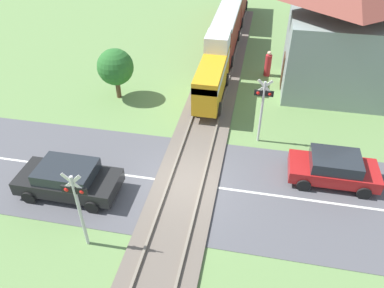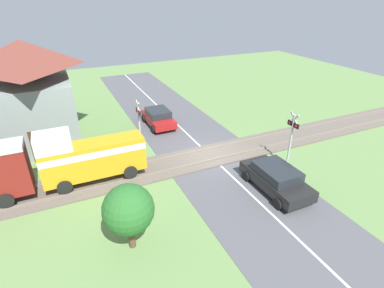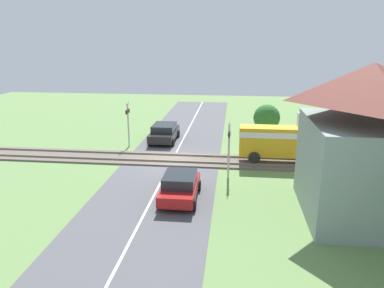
{
  "view_description": "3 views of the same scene",
  "coord_description": "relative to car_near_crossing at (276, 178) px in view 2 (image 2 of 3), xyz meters",
  "views": [
    {
      "loc": [
        2.59,
        -11.8,
        11.38
      ],
      "look_at": [
        0.0,
        1.35,
        1.2
      ],
      "focal_mm": 35.0,
      "sensor_mm": 36.0,
      "label": 1
    },
    {
      "loc": [
        -15.12,
        8.3,
        9.67
      ],
      "look_at": [
        0.0,
        1.35,
        1.2
      ],
      "focal_mm": 28.0,
      "sensor_mm": 36.0,
      "label": 2
    },
    {
      "loc": [
        23.95,
        4.08,
        8.09
      ],
      "look_at": [
        0.0,
        1.35,
        1.2
      ],
      "focal_mm": 35.0,
      "sensor_mm": 36.0,
      "label": 3
    }
  ],
  "objects": [
    {
      "name": "ground_plane",
      "position": [
        4.74,
        1.44,
        -0.75
      ],
      "size": [
        60.0,
        60.0,
        0.0
      ],
      "primitive_type": "plane",
      "color": "#66894C"
    },
    {
      "name": "road_surface",
      "position": [
        4.74,
        1.44,
        -0.74
      ],
      "size": [
        48.0,
        6.4,
        0.02
      ],
      "color": "#515156",
      "rests_on": "ground_plane"
    },
    {
      "name": "track_bed",
      "position": [
        4.74,
        1.44,
        -0.68
      ],
      "size": [
        2.8,
        48.0,
        0.24
      ],
      "color": "#665B51",
      "rests_on": "ground_plane"
    },
    {
      "name": "car_near_crossing",
      "position": [
        0.0,
        0.0,
        0.0
      ],
      "size": [
        4.26,
        2.05,
        1.41
      ],
      "color": "black",
      "rests_on": "ground_plane"
    },
    {
      "name": "car_far_side",
      "position": [
        10.99,
        2.88,
        -0.02
      ],
      "size": [
        3.78,
        1.92,
        1.38
      ],
      "color": "#A81919",
      "rests_on": "ground_plane"
    },
    {
      "name": "crossing_signal_west_approach",
      "position": [
        1.81,
        -2.41,
        1.44
      ],
      "size": [
        0.9,
        0.18,
        3.45
      ],
      "color": "#B7B7B7",
      "rests_on": "ground_plane"
    },
    {
      "name": "crossing_signal_east_approach",
      "position": [
        7.66,
        5.29,
        1.44
      ],
      "size": [
        0.9,
        0.18,
        3.45
      ],
      "color": "#B7B7B7",
      "rests_on": "ground_plane"
    },
    {
      "name": "station_building",
      "position": [
        11.73,
        11.41,
        2.72
      ],
      "size": [
        6.42,
        5.32,
        7.07
      ],
      "color": "gray",
      "rests_on": "ground_plane"
    },
    {
      "name": "pedestrian_by_station",
      "position": [
        7.83,
        12.72,
        0.02
      ],
      "size": [
        0.42,
        0.42,
        1.69
      ],
      "color": "#B2282D",
      "rests_on": "ground_plane"
    },
    {
      "name": "tree_by_station",
      "position": [
        17.2,
        11.9,
        1.82
      ],
      "size": [
        2.27,
        2.27,
        3.72
      ],
      "color": "brown",
      "rests_on": "ground_plane"
    },
    {
      "name": "tree_roadside_hedge",
      "position": [
        -0.79,
        8.11,
        1.21
      ],
      "size": [
        2.09,
        2.09,
        3.01
      ],
      "color": "brown",
      "rests_on": "ground_plane"
    }
  ]
}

